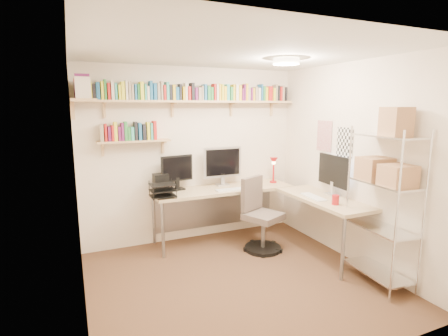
{
  "coord_description": "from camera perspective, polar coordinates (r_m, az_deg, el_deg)",
  "views": [
    {
      "loc": [
        -1.62,
        -3.31,
        1.96
      ],
      "look_at": [
        0.08,
        0.55,
        1.21
      ],
      "focal_mm": 28.0,
      "sensor_mm": 36.0,
      "label": 1
    }
  ],
  "objects": [
    {
      "name": "ground",
      "position": [
        4.17,
        2.2,
        -17.93
      ],
      "size": [
        3.2,
        3.2,
        0.0
      ],
      "primitive_type": "plane",
      "color": "#452D1D",
      "rests_on": "ground"
    },
    {
      "name": "room_shell",
      "position": [
        3.71,
        2.41,
        3.71
      ],
      "size": [
        3.24,
        3.04,
        2.52
      ],
      "color": "beige",
      "rests_on": "ground"
    },
    {
      "name": "wall_shelves",
      "position": [
        4.76,
        -9.15,
        10.77
      ],
      "size": [
        3.12,
        1.09,
        0.8
      ],
      "color": "#DEB97D",
      "rests_on": "ground"
    },
    {
      "name": "corner_desk",
      "position": [
        4.9,
        2.63,
        -3.84
      ],
      "size": [
        2.43,
        2.05,
        1.37
      ],
      "color": "#CDB485",
      "rests_on": "ground"
    },
    {
      "name": "office_chair",
      "position": [
        4.86,
        5.89,
        -8.41
      ],
      "size": [
        0.59,
        0.59,
        1.0
      ],
      "rotation": [
        0.0,
        0.0,
        0.42
      ],
      "color": "black",
      "rests_on": "ground"
    },
    {
      "name": "wire_rack",
      "position": [
        4.08,
        24.98,
        -0.48
      ],
      "size": [
        0.43,
        0.78,
        1.95
      ],
      "rotation": [
        0.0,
        0.0,
        -0.09
      ],
      "color": "silver",
      "rests_on": "ground"
    }
  ]
}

